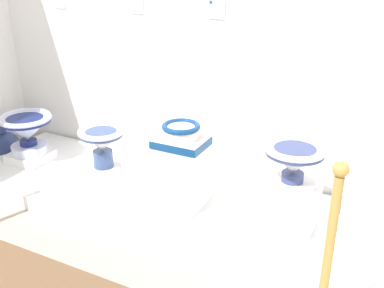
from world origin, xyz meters
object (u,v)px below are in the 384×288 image
at_px(info_placard_second, 137,3).
at_px(antique_toilet_tall_cobalt, 26,129).
at_px(plinth_block_tall_cobalt, 31,156).
at_px(plinth_block_broad_patterned, 182,197).
at_px(info_placard_first, 59,1).
at_px(info_placard_third, 216,9).
at_px(decorative_vase_companion, 2,144).
at_px(antique_toilet_squat_floral, 294,160).
at_px(antique_toilet_slender_white, 102,144).
at_px(antique_toilet_broad_patterned, 181,157).
at_px(plinth_block_slender_white, 105,176).
at_px(plinth_block_squat_floral, 289,206).

bearing_deg(info_placard_second, antique_toilet_tall_cobalt, -144.23).
xyz_separation_m(plinth_block_tall_cobalt, plinth_block_broad_patterned, (1.44, -0.04, 0.01)).
relative_size(antique_toilet_tall_cobalt, info_placard_first, 3.81).
height_order(info_placard_third, decorative_vase_companion, info_placard_third).
height_order(antique_toilet_squat_floral, info_placard_second, info_placard_second).
relative_size(info_placard_second, info_placard_third, 1.08).
relative_size(antique_toilet_tall_cobalt, antique_toilet_slender_white, 1.15).
bearing_deg(decorative_vase_companion, antique_toilet_tall_cobalt, -9.75).
height_order(antique_toilet_squat_floral, info_placard_third, info_placard_third).
xyz_separation_m(plinth_block_tall_cobalt, antique_toilet_broad_patterned, (1.44, -0.04, 0.31)).
height_order(plinth_block_tall_cobalt, antique_toilet_slender_white, antique_toilet_slender_white).
relative_size(antique_toilet_squat_floral, decorative_vase_companion, 1.00).
relative_size(antique_toilet_tall_cobalt, info_placard_second, 2.83).
relative_size(plinth_block_broad_patterned, info_placard_third, 2.66).
distance_m(plinth_block_slender_white, info_placard_first, 1.52).
xyz_separation_m(antique_toilet_tall_cobalt, info_placard_first, (-0.01, 0.55, 0.94)).
distance_m(plinth_block_squat_floral, decorative_vase_companion, 2.58).
xyz_separation_m(plinth_block_slender_white, info_placard_third, (0.67, 0.54, 1.21)).
distance_m(antique_toilet_tall_cobalt, info_placard_second, 1.34).
bearing_deg(info_placard_third, info_placard_second, -180.00).
distance_m(antique_toilet_squat_floral, info_placard_second, 1.70).
xyz_separation_m(plinth_block_broad_patterned, antique_toilet_squat_floral, (0.73, 0.07, 0.40)).
bearing_deg(plinth_block_squat_floral, decorative_vase_companion, 179.14).
bearing_deg(decorative_vase_companion, antique_toilet_slender_white, -2.90).
relative_size(plinth_block_tall_cobalt, antique_toilet_tall_cobalt, 0.72).
bearing_deg(antique_toilet_slender_white, info_placard_second, 88.89).
bearing_deg(plinth_block_broad_patterned, plinth_block_slender_white, 175.63).
relative_size(antique_toilet_slender_white, plinth_block_broad_patterned, 1.00).
relative_size(plinth_block_tall_cobalt, plinth_block_squat_floral, 0.89).
bearing_deg(antique_toilet_slender_white, decorative_vase_companion, 177.10).
relative_size(antique_toilet_broad_patterned, plinth_block_squat_floral, 1.42).
bearing_deg(plinth_block_tall_cobalt, antique_toilet_tall_cobalt, 75.96).
relative_size(info_placard_first, info_placard_second, 0.74).
relative_size(plinth_block_squat_floral, info_placard_second, 2.28).
relative_size(plinth_block_broad_patterned, info_placard_first, 3.30).
relative_size(antique_toilet_slender_white, plinth_block_squat_floral, 1.07).
height_order(plinth_block_slender_white, plinth_block_broad_patterned, plinth_block_broad_patterned).
bearing_deg(info_placard_first, antique_toilet_slender_white, -35.40).
bearing_deg(info_placard_second, decorative_vase_companion, -157.68).
bearing_deg(antique_toilet_squat_floral, info_placard_first, 166.66).
bearing_deg(antique_toilet_slender_white, plinth_block_tall_cobalt, -179.15).
bearing_deg(antique_toilet_broad_patterned, info_placard_third, 92.84).
height_order(plinth_block_slender_white, info_placard_third, info_placard_third).
bearing_deg(decorative_vase_companion, plinth_block_squat_floral, -0.86).
xyz_separation_m(antique_toilet_tall_cobalt, decorative_vase_companion, (-0.40, 0.07, -0.24)).
bearing_deg(decorative_vase_companion, info_placard_third, 14.71).
bearing_deg(decorative_vase_companion, plinth_block_slender_white, -2.90).
bearing_deg(plinth_block_tall_cobalt, antique_toilet_broad_patterned, -1.67).
xyz_separation_m(antique_toilet_slender_white, antique_toilet_squat_floral, (1.42, 0.02, 0.16)).
xyz_separation_m(antique_toilet_broad_patterned, antique_toilet_squat_floral, (0.73, 0.07, 0.10)).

